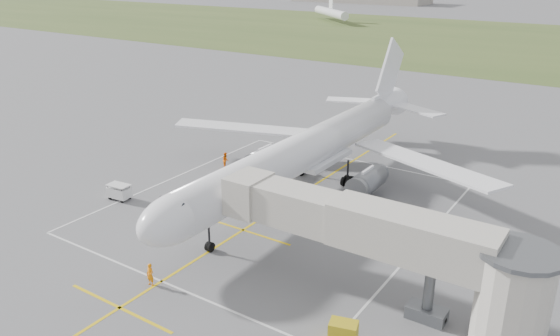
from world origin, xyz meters
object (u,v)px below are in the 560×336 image
Objects in this scene: jet_bridge at (399,247)px; baggage_cart at (119,192)px; gpu_unit at (343,332)px; ramp_worker_wing at (226,160)px; airliner at (306,151)px; ramp_worker_nose at (150,275)px.

jet_bridge reaches higher than baggage_cart.
ramp_worker_wing is at bearing 126.39° from gpu_unit.
airliner is 24.35m from gpu_unit.
jet_bridge is at bearing -168.82° from ramp_worker_wing.
baggage_cart reaches higher than gpu_unit.
gpu_unit is at bearing 7.63° from ramp_worker_nose.
baggage_cart is 13.31m from ramp_worker_wing.
airliner is at bearing 35.04° from baggage_cart.
ramp_worker_wing is at bearing 115.09° from ramp_worker_nose.
jet_bridge is 30.42m from baggage_cart.
airliner reaches higher than ramp_worker_wing.
jet_bridge is 6.61m from gpu_unit.
gpu_unit is at bearing -53.23° from airliner.
jet_bridge is 9.81× the size of baggage_cart.
baggage_cart is 16.87m from ramp_worker_nose.
ramp_worker_wing is (-25.62, 19.95, 0.27)m from gpu_unit.
jet_bridge reaches higher than gpu_unit.
ramp_worker_nose reaches higher than baggage_cart.
airliner is 21.82m from ramp_worker_nose.
airliner is 21.22m from jet_bridge.
airliner is 11.76m from ramp_worker_wing.
jet_bridge is 18.01m from ramp_worker_nose.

